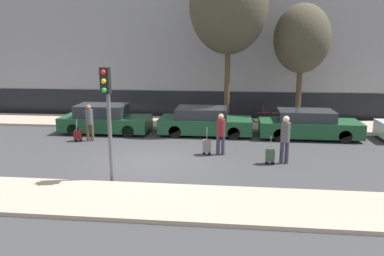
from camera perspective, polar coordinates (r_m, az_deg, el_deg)
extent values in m
plane|color=#38383A|center=(14.38, -6.11, -5.13)|extent=(80.00, 80.00, 0.00)
cube|color=tan|center=(10.95, -10.38, -10.72)|extent=(28.00, 2.50, 0.12)
cube|color=tan|center=(21.03, -2.04, 0.79)|extent=(28.00, 3.00, 0.12)
cube|color=gray|center=(24.00, -0.90, 13.75)|extent=(28.00, 2.47, 9.69)
cube|color=black|center=(23.02, -1.26, 3.69)|extent=(27.44, 0.06, 1.60)
cube|color=#194728|center=(19.32, -12.97, 0.73)|extent=(4.41, 1.82, 0.70)
cube|color=#23282D|center=(19.27, -13.56, 2.61)|extent=(2.43, 1.60, 0.59)
cylinder|color=black|center=(18.19, -9.71, -0.48)|extent=(0.60, 0.18, 0.60)
cylinder|color=black|center=(19.73, -8.41, 0.59)|extent=(0.60, 0.18, 0.60)
cylinder|color=black|center=(19.12, -17.62, -0.26)|extent=(0.60, 0.18, 0.60)
cylinder|color=black|center=(20.60, -15.79, 0.75)|extent=(0.60, 0.18, 0.60)
cube|color=#194728|center=(18.47, 2.06, 0.50)|extent=(4.49, 1.91, 0.70)
cube|color=#23282D|center=(18.37, 1.52, 2.36)|extent=(2.47, 1.68, 0.51)
cylinder|color=black|center=(17.62, 6.37, -0.80)|extent=(0.60, 0.18, 0.60)
cylinder|color=black|center=(19.31, 6.38, 0.38)|extent=(0.60, 0.18, 0.60)
cylinder|color=black|center=(17.83, -2.62, -0.57)|extent=(0.60, 0.18, 0.60)
cylinder|color=black|center=(19.50, -1.83, 0.57)|extent=(0.60, 0.18, 0.60)
cube|color=#194728|center=(18.61, 17.38, 0.02)|extent=(4.66, 1.82, 0.70)
cube|color=#23282D|center=(18.46, 16.94, 1.85)|extent=(2.56, 1.60, 0.50)
cylinder|color=black|center=(18.21, 22.28, -1.24)|extent=(0.60, 0.18, 0.60)
cylinder|color=black|center=(19.76, 21.02, -0.11)|extent=(0.60, 0.18, 0.60)
cylinder|color=black|center=(17.63, 13.22, -1.06)|extent=(0.60, 0.18, 0.60)
cylinder|color=black|center=(19.22, 12.67, 0.09)|extent=(0.60, 0.18, 0.60)
cylinder|color=#4C4233|center=(17.89, -15.58, -0.69)|extent=(0.15, 0.15, 0.78)
cylinder|color=#4C4233|center=(17.88, -14.95, -0.66)|extent=(0.15, 0.15, 0.78)
cylinder|color=#4C4C4C|center=(17.73, -15.40, 1.63)|extent=(0.34, 0.34, 0.68)
sphere|color=#936B4C|center=(17.66, -15.49, 3.07)|extent=(0.22, 0.22, 0.22)
cube|color=maroon|center=(17.94, -17.00, -0.98)|extent=(0.32, 0.24, 0.40)
cylinder|color=black|center=(18.04, -17.28, -1.77)|extent=(0.12, 0.03, 0.12)
cylinder|color=black|center=(17.95, -16.62, -1.80)|extent=(0.12, 0.03, 0.12)
cylinder|color=gray|center=(17.77, -17.19, 0.46)|extent=(0.02, 0.19, 0.53)
cylinder|color=#383347|center=(15.11, 3.99, -2.66)|extent=(0.15, 0.15, 0.78)
cylinder|color=#383347|center=(15.12, 4.74, -2.66)|extent=(0.15, 0.15, 0.78)
cylinder|color=maroon|center=(14.94, 4.41, 0.05)|extent=(0.34, 0.34, 0.68)
sphere|color=tan|center=(14.85, 4.44, 1.76)|extent=(0.22, 0.22, 0.22)
cube|color=slate|center=(15.11, 2.28, -2.74)|extent=(0.32, 0.24, 0.49)
cylinder|color=black|center=(15.20, 1.84, -3.84)|extent=(0.12, 0.03, 0.12)
cylinder|color=black|center=(15.18, 2.69, -3.87)|extent=(0.12, 0.03, 0.12)
cylinder|color=gray|center=(14.91, 2.27, -0.89)|extent=(0.02, 0.19, 0.53)
cylinder|color=#383347|center=(14.34, 13.51, -3.70)|extent=(0.15, 0.15, 0.84)
cylinder|color=#383347|center=(14.41, 14.25, -3.65)|extent=(0.15, 0.15, 0.84)
cylinder|color=#4C4C4C|center=(14.18, 14.05, -0.61)|extent=(0.34, 0.34, 0.73)
sphere|color=beige|center=(14.08, 14.15, 1.32)|extent=(0.24, 0.24, 0.24)
cube|color=#335138|center=(14.20, 11.81, -4.14)|extent=(0.32, 0.24, 0.43)
cylinder|color=black|center=(14.27, 11.31, -5.19)|extent=(0.12, 0.03, 0.12)
cylinder|color=black|center=(14.29, 12.21, -5.20)|extent=(0.12, 0.03, 0.12)
cylinder|color=gray|center=(14.00, 11.92, -2.30)|extent=(0.02, 0.19, 0.53)
cylinder|color=#515154|center=(12.02, -12.45, 0.25)|extent=(0.12, 0.12, 3.70)
cube|color=black|center=(11.64, -13.07, 7.04)|extent=(0.28, 0.24, 0.80)
sphere|color=red|center=(11.48, -13.38, 8.29)|extent=(0.15, 0.15, 0.15)
sphere|color=gold|center=(11.50, -13.31, 6.96)|extent=(0.15, 0.15, 0.15)
sphere|color=green|center=(11.52, -13.25, 5.64)|extent=(0.15, 0.15, 0.15)
torus|color=black|center=(21.23, 12.64, 1.76)|extent=(0.72, 0.06, 0.72)
torus|color=black|center=(21.14, 9.81, 1.83)|extent=(0.72, 0.06, 0.72)
cylinder|color=maroon|center=(21.14, 11.25, 2.32)|extent=(1.00, 0.05, 0.05)
cylinder|color=maroon|center=(21.09, 10.76, 2.87)|extent=(0.04, 0.04, 0.40)
cylinder|color=#4C3826|center=(19.58, 5.36, 6.47)|extent=(0.28, 0.28, 4.34)
ellipsoid|color=#423D2D|center=(19.56, 5.61, 18.08)|extent=(3.90, 3.90, 4.77)
cylinder|color=#4C3826|center=(20.84, 15.91, 4.86)|extent=(0.28, 0.28, 3.22)
ellipsoid|color=#423D2D|center=(20.67, 16.41, 12.95)|extent=(2.90, 2.90, 3.54)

